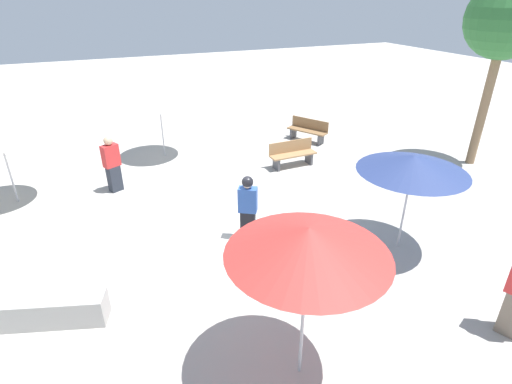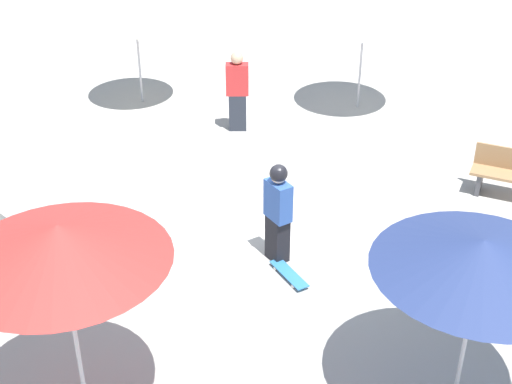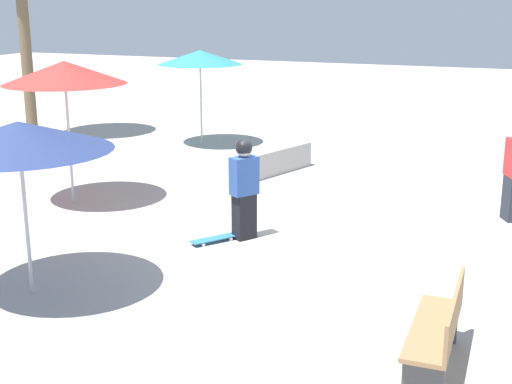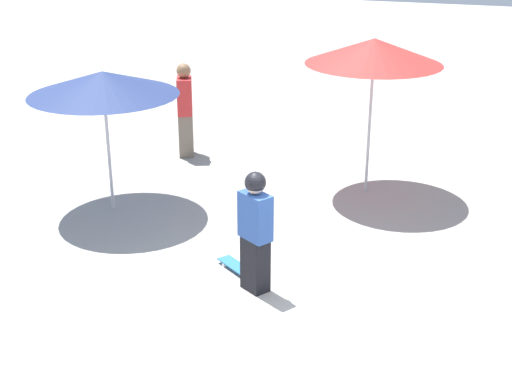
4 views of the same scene
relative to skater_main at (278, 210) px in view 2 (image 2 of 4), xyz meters
The scene contains 9 objects.
ground_plane 1.22m from the skater_main, 45.75° to the left, with size 60.00×60.00×0.00m, color #ADA8A0.
skater_main is the anchor object (origin of this frame).
skateboard 0.95m from the skater_main, 135.63° to the right, with size 0.62×0.77×0.07m.
concrete_ledge 4.49m from the skater_main, 104.53° to the left, with size 1.09×2.12×0.55m.
shade_umbrella_navy 3.69m from the skater_main, 119.28° to the right, with size 2.31×2.31×2.26m.
shade_umbrella_red 4.14m from the skater_main, 169.63° to the left, with size 2.22×2.22×2.62m.
shade_umbrella_white 6.21m from the skater_main, ahead, with size 2.10×2.10×2.23m.
shade_umbrella_cream 6.85m from the skater_main, 50.74° to the left, with size 1.96×1.96×2.14m.
bystander_watching 4.69m from the skater_main, 33.95° to the left, with size 0.43×0.52×1.67m.
Camera 2 is at (-8.77, -4.13, 6.35)m, focal length 50.00 mm.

